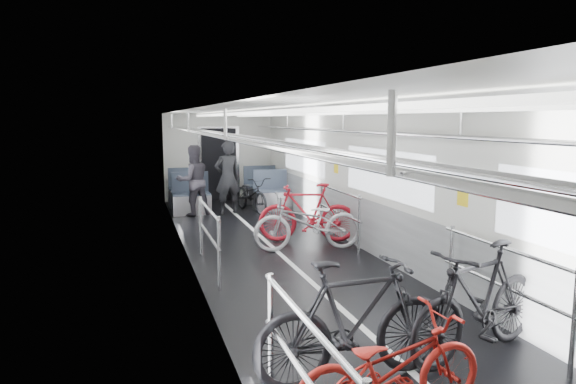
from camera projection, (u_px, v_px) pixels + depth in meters
name	position (u px, v px, depth m)	size (l,w,h in m)	color
car_shell	(266.00, 181.00, 9.35)	(3.02, 14.01, 2.41)	black
bike_left_near	(390.00, 367.00, 3.83)	(0.55, 1.58, 0.83)	red
bike_left_mid	(355.00, 321.00, 4.37)	(0.52, 1.83, 1.10)	black
bike_right_near	(478.00, 301.00, 4.84)	(0.52, 1.84, 1.10)	black
bike_right_mid	(308.00, 222.00, 8.81)	(0.66, 1.89, 0.99)	#B3B2B7
bike_right_far	(308.00, 213.00, 9.43)	(0.51, 1.82, 1.09)	#AE1521
bike_aisle	(251.00, 194.00, 12.43)	(0.59, 1.68, 0.88)	black
person_standing	(228.00, 178.00, 12.20)	(0.64, 0.42, 1.75)	black
person_seated	(193.00, 180.00, 12.01)	(0.80, 0.63, 1.65)	#28252B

